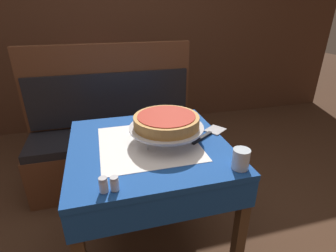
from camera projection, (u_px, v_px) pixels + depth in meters
ground_plane at (152, 245)px, 1.66m from camera, size 14.00×14.00×0.00m
dining_table_front at (149, 160)px, 1.40m from camera, size 0.80×0.80×0.73m
dining_table_rear at (96, 86)px, 2.72m from camera, size 0.60×0.60×0.74m
booth_bench at (116, 144)px, 2.18m from camera, size 1.34×0.46×1.12m
back_wall_panel at (112, 24)px, 2.92m from camera, size 6.00×0.04×2.40m
pizza_pan_stand at (166, 128)px, 1.35m from camera, size 0.38×0.38×0.08m
deep_dish_pizza at (166, 121)px, 1.33m from camera, size 0.34×0.34×0.06m
pizza_server at (209, 134)px, 1.45m from camera, size 0.26×0.20×0.01m
water_glass_near at (241, 159)px, 1.13m from camera, size 0.07×0.07×0.09m
salt_shaker at (103, 185)px, 0.99m from camera, size 0.03×0.03×0.06m
pepper_shaker at (115, 184)px, 1.00m from camera, size 0.03×0.03×0.06m
condiment_caddy at (90, 72)px, 2.59m from camera, size 0.13×0.13×0.18m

